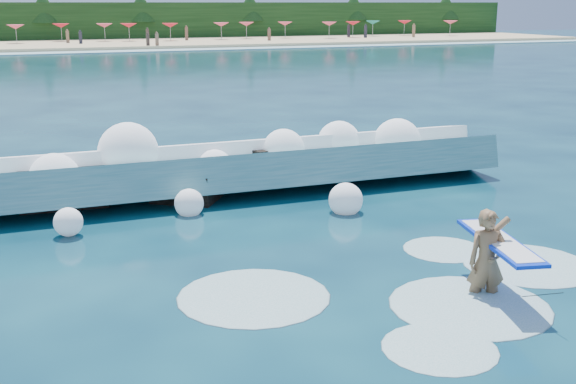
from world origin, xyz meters
The scene contains 10 objects.
ground centered at (0.00, 0.00, 0.00)m, with size 200.00×200.00×0.00m, color #062537.
beach centered at (0.00, 78.00, 0.20)m, with size 140.00×20.00×0.40m, color tan.
wet_band centered at (0.00, 67.00, 0.04)m, with size 140.00×5.00×0.08m, color silver.
treeline centered at (0.00, 88.00, 2.50)m, with size 140.00×4.00×5.00m, color black.
breaking_wave centered at (-0.04, 7.05, 0.57)m, with size 18.89×2.90×1.63m.
rock_cluster centered at (0.07, 7.26, 0.39)m, with size 7.87×3.12×1.23m.
surfer_with_board centered at (3.84, -1.60, 0.69)m, with size 1.24×3.01×1.86m.
wave_spray centered at (0.30, 6.90, 0.96)m, with size 14.92×4.66×2.07m.
surf_foam centered at (3.00, -1.07, 0.00)m, with size 9.00×5.48×0.14m.
beach_umbrellas centered at (0.21, 80.15, 2.25)m, with size 114.40×6.76×0.50m.
Camera 1 is at (-3.70, -11.27, 4.95)m, focal length 45.00 mm.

